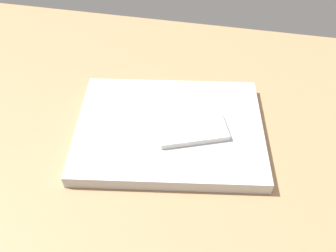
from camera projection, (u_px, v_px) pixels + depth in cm
name	position (u px, v px, depth cm)	size (l,w,h in cm)	color
desk_surface	(165.00, 156.00, 61.39)	(120.00, 80.00, 3.00)	#9E7751
laptop_closed	(168.00, 129.00, 61.93)	(31.67, 23.32, 2.34)	#B7BABC
cell_phone_on_laptop	(192.00, 130.00, 59.54)	(12.72, 9.56, 1.20)	silver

